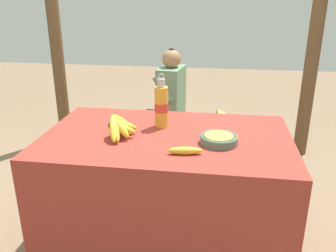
# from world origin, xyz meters

# --- Properties ---
(ground_plane) EXTENTS (12.00, 12.00, 0.00)m
(ground_plane) POSITION_xyz_m (0.00, 0.00, 0.00)
(ground_plane) COLOR #846B51
(market_counter) EXTENTS (1.50, 0.93, 0.77)m
(market_counter) POSITION_xyz_m (0.00, 0.00, 0.39)
(market_counter) COLOR maroon
(market_counter) RESTS_ON ground_plane
(banana_bunch_ripe) EXTENTS (0.18, 0.29, 0.15)m
(banana_bunch_ripe) POSITION_xyz_m (-0.28, -0.07, 0.84)
(banana_bunch_ripe) COLOR #4C381E
(banana_bunch_ripe) RESTS_ON market_counter
(serving_bowl) EXTENTS (0.22, 0.22, 0.05)m
(serving_bowl) POSITION_xyz_m (0.32, -0.08, 0.80)
(serving_bowl) COLOR #4C6B5B
(serving_bowl) RESTS_ON market_counter
(water_bottle) EXTENTS (0.09, 0.09, 0.35)m
(water_bottle) POSITION_xyz_m (-0.05, 0.14, 0.91)
(water_bottle) COLOR gold
(water_bottle) RESTS_ON market_counter
(loose_banana_front) EXTENTS (0.19, 0.07, 0.04)m
(loose_banana_front) POSITION_xyz_m (0.14, -0.26, 0.79)
(loose_banana_front) COLOR gold
(loose_banana_front) RESTS_ON market_counter
(wooden_bench) EXTENTS (1.56, 0.32, 0.43)m
(wooden_bench) POSITION_xyz_m (-0.12, 1.27, 0.36)
(wooden_bench) COLOR brown
(wooden_bench) RESTS_ON ground_plane
(seated_vendor) EXTENTS (0.43, 0.41, 1.12)m
(seated_vendor) POSITION_xyz_m (-0.19, 1.24, 0.64)
(seated_vendor) COLOR #232328
(seated_vendor) RESTS_ON ground_plane
(banana_bunch_green) EXTENTS (0.16, 0.28, 0.13)m
(banana_bunch_green) POSITION_xyz_m (0.34, 1.27, 0.50)
(banana_bunch_green) COLOR #4C381E
(banana_bunch_green) RESTS_ON wooden_bench
(support_post_near) EXTENTS (0.13, 0.13, 2.30)m
(support_post_near) POSITION_xyz_m (-1.42, 1.61, 1.15)
(support_post_near) COLOR brown
(support_post_near) RESTS_ON ground_plane
(support_post_far) EXTENTS (0.13, 0.13, 2.30)m
(support_post_far) POSITION_xyz_m (1.17, 1.61, 1.15)
(support_post_far) COLOR brown
(support_post_far) RESTS_ON ground_plane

